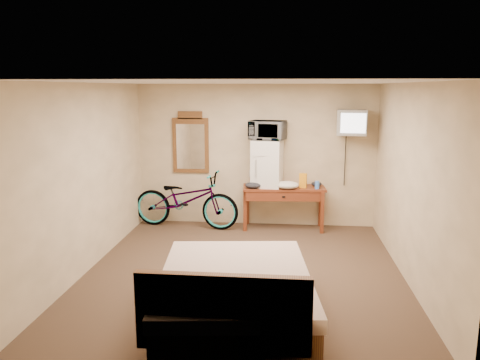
{
  "coord_description": "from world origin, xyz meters",
  "views": [
    {
      "loc": [
        0.54,
        -5.91,
        2.44
      ],
      "look_at": [
        -0.11,
        0.6,
        1.14
      ],
      "focal_mm": 35.0,
      "sensor_mm": 36.0,
      "label": 1
    }
  ],
  "objects": [
    {
      "name": "bed",
      "position": [
        0.03,
        -1.37,
        0.29
      ],
      "size": [
        1.77,
        2.21,
        0.9
      ],
      "color": "brown",
      "rests_on": "floor"
    },
    {
      "name": "cloth_dark_a",
      "position": [
        -0.01,
        1.85,
        0.8
      ],
      "size": [
        0.27,
        0.21,
        0.1
      ],
      "primitive_type": "ellipsoid",
      "color": "black",
      "rests_on": "desk"
    },
    {
      "name": "cloth_cream",
      "position": [
        0.56,
        1.88,
        0.81
      ],
      "size": [
        0.41,
        0.32,
        0.13
      ],
      "primitive_type": "ellipsoid",
      "color": "white",
      "rests_on": "desk"
    },
    {
      "name": "wall_mirror",
      "position": [
        -1.16,
        2.27,
        1.46
      ],
      "size": [
        0.65,
        0.04,
        1.1
      ],
      "color": "brown",
      "rests_on": "room"
    },
    {
      "name": "room",
      "position": [
        -0.0,
        0.0,
        1.25
      ],
      "size": [
        4.6,
        4.64,
        2.5
      ],
      "color": "#402E20",
      "rests_on": "ground"
    },
    {
      "name": "desk",
      "position": [
        0.51,
        2.0,
        0.63
      ],
      "size": [
        1.44,
        0.64,
        0.75
      ],
      "color": "maroon",
      "rests_on": "floor"
    },
    {
      "name": "microwave",
      "position": [
        0.22,
        2.05,
        1.72
      ],
      "size": [
        0.67,
        0.53,
        0.33
      ],
      "primitive_type": "imported",
      "rotation": [
        0.0,
        0.0,
        -0.25
      ],
      "color": "white",
      "rests_on": "mini_fridge"
    },
    {
      "name": "cloth_dark_b",
      "position": [
        1.08,
        2.13,
        0.79
      ],
      "size": [
        0.18,
        0.15,
        0.08
      ],
      "primitive_type": "ellipsoid",
      "color": "black",
      "rests_on": "desk"
    },
    {
      "name": "bicycle",
      "position": [
        -1.2,
        1.95,
        0.5
      ],
      "size": [
        1.97,
        0.91,
        1.0
      ],
      "primitive_type": "imported",
      "rotation": [
        0.0,
        0.0,
        1.44
      ],
      "color": "black",
      "rests_on": "floor"
    },
    {
      "name": "blue_cup",
      "position": [
        1.07,
        1.92,
        0.82
      ],
      "size": [
        0.08,
        0.08,
        0.13
      ],
      "primitive_type": "cylinder",
      "color": "#4582EA",
      "rests_on": "desk"
    },
    {
      "name": "snack_bag",
      "position": [
        0.84,
        1.99,
        0.87
      ],
      "size": [
        0.14,
        0.1,
        0.25
      ],
      "primitive_type": "cube",
      "rotation": [
        0.0,
        0.0,
        -0.2
      ],
      "color": "orange",
      "rests_on": "desk"
    },
    {
      "name": "mini_fridge",
      "position": [
        0.22,
        2.05,
        1.15
      ],
      "size": [
        0.56,
        0.54,
        0.81
      ],
      "color": "white",
      "rests_on": "desk"
    },
    {
      "name": "crt_television",
      "position": [
        1.61,
        2.02,
        1.87
      ],
      "size": [
        0.52,
        0.6,
        0.42
      ],
      "color": "black",
      "rests_on": "room"
    }
  ]
}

